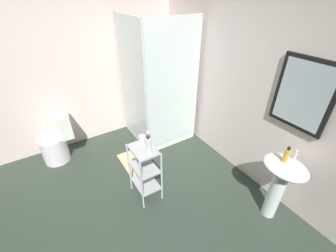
{
  "coord_description": "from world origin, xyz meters",
  "views": [
    {
      "loc": [
        1.65,
        -0.37,
        2.3
      ],
      "look_at": [
        -0.31,
        0.85,
        0.82
      ],
      "focal_mm": 23.39,
      "sensor_mm": 36.0,
      "label": 1
    }
  ],
  "objects_px": {
    "pedestal_sink": "(281,179)",
    "bath_mat": "(136,162)",
    "shower_stall": "(157,114)",
    "storage_cart": "(145,169)",
    "hand_soap_bottle": "(286,155)",
    "rinse_cup": "(142,139)",
    "conditioner_bottle_purple": "(148,141)",
    "lotion_bottle_white": "(148,145)",
    "toilet": "(57,142)"
  },
  "relations": [
    {
      "from": "pedestal_sink",
      "to": "rinse_cup",
      "type": "height_order",
      "value": "rinse_cup"
    },
    {
      "from": "pedestal_sink",
      "to": "storage_cart",
      "type": "distance_m",
      "value": 1.52
    },
    {
      "from": "pedestal_sink",
      "to": "toilet",
      "type": "height_order",
      "value": "pedestal_sink"
    },
    {
      "from": "shower_stall",
      "to": "toilet",
      "type": "xyz_separation_m",
      "value": [
        -0.28,
        -1.58,
        -0.15
      ]
    },
    {
      "from": "conditioner_bottle_purple",
      "to": "storage_cart",
      "type": "bearing_deg",
      "value": -98.0
    },
    {
      "from": "shower_stall",
      "to": "conditioner_bottle_purple",
      "type": "bearing_deg",
      "value": -33.31
    },
    {
      "from": "pedestal_sink",
      "to": "storage_cart",
      "type": "relative_size",
      "value": 1.09
    },
    {
      "from": "shower_stall",
      "to": "hand_soap_bottle",
      "type": "distance_m",
      "value": 2.13
    },
    {
      "from": "hand_soap_bottle",
      "to": "conditioner_bottle_purple",
      "type": "xyz_separation_m",
      "value": [
        -1.01,
        -1.01,
        -0.06
      ]
    },
    {
      "from": "pedestal_sink",
      "to": "hand_soap_bottle",
      "type": "relative_size",
      "value": 4.37
    },
    {
      "from": "pedestal_sink",
      "to": "toilet",
      "type": "bearing_deg",
      "value": -141.03
    },
    {
      "from": "pedestal_sink",
      "to": "bath_mat",
      "type": "distance_m",
      "value": 2.0
    },
    {
      "from": "pedestal_sink",
      "to": "bath_mat",
      "type": "relative_size",
      "value": 1.35
    },
    {
      "from": "toilet",
      "to": "conditioner_bottle_purple",
      "type": "height_order",
      "value": "conditioner_bottle_purple"
    },
    {
      "from": "shower_stall",
      "to": "lotion_bottle_white",
      "type": "xyz_separation_m",
      "value": [
        1.13,
        -0.73,
        0.37
      ]
    },
    {
      "from": "shower_stall",
      "to": "hand_soap_bottle",
      "type": "xyz_separation_m",
      "value": [
        2.07,
        0.32,
        0.43
      ]
    },
    {
      "from": "toilet",
      "to": "storage_cart",
      "type": "distance_m",
      "value": 1.56
    },
    {
      "from": "pedestal_sink",
      "to": "rinse_cup",
      "type": "relative_size",
      "value": 8.07
    },
    {
      "from": "toilet",
      "to": "lotion_bottle_white",
      "type": "height_order",
      "value": "lotion_bottle_white"
    },
    {
      "from": "conditioner_bottle_purple",
      "to": "bath_mat",
      "type": "height_order",
      "value": "conditioner_bottle_purple"
    },
    {
      "from": "pedestal_sink",
      "to": "conditioner_bottle_purple",
      "type": "relative_size",
      "value": 3.78
    },
    {
      "from": "storage_cart",
      "to": "hand_soap_bottle",
      "type": "height_order",
      "value": "hand_soap_bottle"
    },
    {
      "from": "toilet",
      "to": "lotion_bottle_white",
      "type": "bearing_deg",
      "value": 31.05
    },
    {
      "from": "conditioner_bottle_purple",
      "to": "lotion_bottle_white",
      "type": "relative_size",
      "value": 0.95
    },
    {
      "from": "hand_soap_bottle",
      "to": "rinse_cup",
      "type": "distance_m",
      "value": 1.53
    },
    {
      "from": "bath_mat",
      "to": "hand_soap_bottle",
      "type": "bearing_deg",
      "value": 30.01
    },
    {
      "from": "shower_stall",
      "to": "conditioner_bottle_purple",
      "type": "distance_m",
      "value": 1.32
    },
    {
      "from": "shower_stall",
      "to": "storage_cart",
      "type": "relative_size",
      "value": 2.7
    },
    {
      "from": "conditioner_bottle_purple",
      "to": "hand_soap_bottle",
      "type": "bearing_deg",
      "value": 45.21
    },
    {
      "from": "storage_cart",
      "to": "rinse_cup",
      "type": "xyz_separation_m",
      "value": [
        -0.11,
        0.05,
        0.35
      ]
    },
    {
      "from": "storage_cart",
      "to": "rinse_cup",
      "type": "distance_m",
      "value": 0.37
    },
    {
      "from": "toilet",
      "to": "conditioner_bottle_purple",
      "type": "distance_m",
      "value": 1.68
    },
    {
      "from": "toilet",
      "to": "hand_soap_bottle",
      "type": "bearing_deg",
      "value": 38.96
    },
    {
      "from": "conditioner_bottle_purple",
      "to": "rinse_cup",
      "type": "relative_size",
      "value": 2.13
    },
    {
      "from": "hand_soap_bottle",
      "to": "lotion_bottle_white",
      "type": "height_order",
      "value": "hand_soap_bottle"
    },
    {
      "from": "pedestal_sink",
      "to": "hand_soap_bottle",
      "type": "distance_m",
      "value": 0.31
    },
    {
      "from": "bath_mat",
      "to": "lotion_bottle_white",
      "type": "bearing_deg",
      "value": -8.43
    },
    {
      "from": "toilet",
      "to": "conditioner_bottle_purple",
      "type": "bearing_deg",
      "value": 33.39
    },
    {
      "from": "conditioner_bottle_purple",
      "to": "lotion_bottle_white",
      "type": "distance_m",
      "value": 0.08
    },
    {
      "from": "storage_cart",
      "to": "hand_soap_bottle",
      "type": "bearing_deg",
      "value": 46.72
    },
    {
      "from": "lotion_bottle_white",
      "to": "rinse_cup",
      "type": "height_order",
      "value": "lotion_bottle_white"
    },
    {
      "from": "storage_cart",
      "to": "bath_mat",
      "type": "distance_m",
      "value": 0.76
    },
    {
      "from": "hand_soap_bottle",
      "to": "rinse_cup",
      "type": "height_order",
      "value": "hand_soap_bottle"
    },
    {
      "from": "hand_soap_bottle",
      "to": "shower_stall",
      "type": "bearing_deg",
      "value": -171.31
    },
    {
      "from": "shower_stall",
      "to": "bath_mat",
      "type": "distance_m",
      "value": 0.89
    },
    {
      "from": "shower_stall",
      "to": "pedestal_sink",
      "type": "bearing_deg",
      "value": 9.1
    },
    {
      "from": "shower_stall",
      "to": "storage_cart",
      "type": "height_order",
      "value": "shower_stall"
    },
    {
      "from": "shower_stall",
      "to": "pedestal_sink",
      "type": "distance_m",
      "value": 2.12
    },
    {
      "from": "toilet",
      "to": "hand_soap_bottle",
      "type": "height_order",
      "value": "hand_soap_bottle"
    },
    {
      "from": "pedestal_sink",
      "to": "bath_mat",
      "type": "xyz_separation_m",
      "value": [
        -1.66,
        -0.96,
        -0.57
      ]
    }
  ]
}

